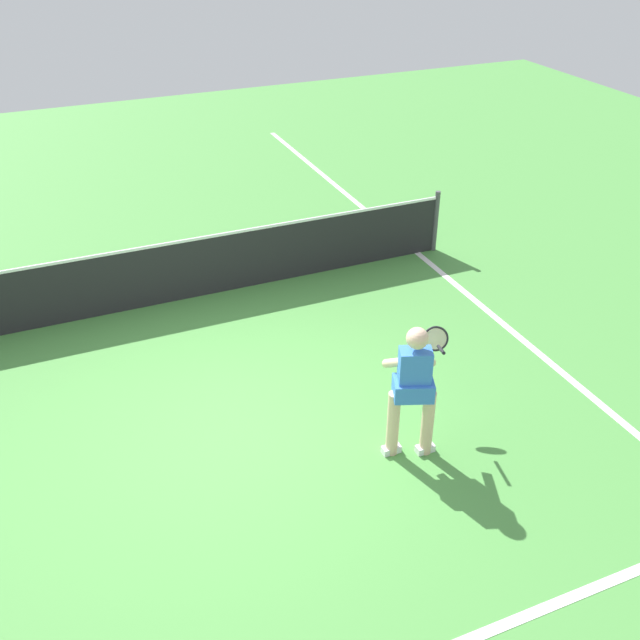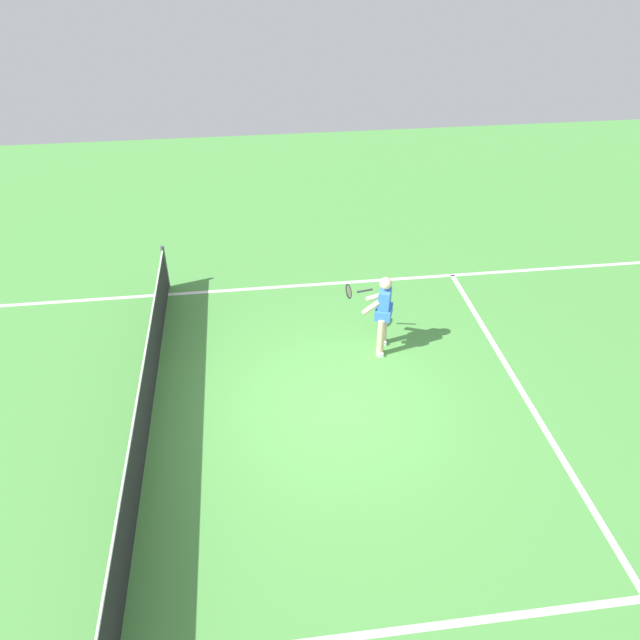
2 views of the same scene
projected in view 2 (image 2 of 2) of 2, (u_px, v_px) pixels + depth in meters
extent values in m
plane|color=#4C9342|center=(335.00, 405.00, 10.29)|extent=(28.53, 28.53, 0.00)
cube|color=white|center=(520.00, 389.00, 10.63)|extent=(7.78, 0.10, 0.01)
cube|color=white|center=(385.00, 632.00, 7.12)|extent=(0.10, 19.95, 0.01)
cube|color=white|center=(309.00, 285.00, 13.45)|extent=(0.10, 19.95, 0.01)
cylinder|color=#4C4C51|center=(165.00, 267.00, 13.09)|extent=(0.08, 0.08, 1.01)
cube|color=#232326|center=(146.00, 402.00, 9.71)|extent=(8.30, 0.02, 0.89)
cube|color=white|center=(141.00, 379.00, 9.45)|extent=(8.30, 0.02, 0.04)
cylinder|color=beige|center=(381.00, 337.00, 11.21)|extent=(0.13, 0.13, 0.78)
cylinder|color=beige|center=(384.00, 326.00, 11.49)|extent=(0.13, 0.13, 0.78)
cube|color=white|center=(380.00, 353.00, 11.41)|extent=(0.20, 0.10, 0.08)
cube|color=white|center=(383.00, 341.00, 11.69)|extent=(0.20, 0.10, 0.08)
cube|color=#3875D6|center=(384.00, 302.00, 10.98)|extent=(0.37, 0.30, 0.52)
cube|color=#3875D6|center=(384.00, 312.00, 11.09)|extent=(0.47, 0.40, 0.20)
sphere|color=beige|center=(386.00, 283.00, 10.75)|extent=(0.22, 0.22, 0.22)
cylinder|color=beige|center=(375.00, 305.00, 10.88)|extent=(0.12, 0.48, 0.37)
cylinder|color=beige|center=(378.00, 296.00, 11.12)|extent=(0.41, 0.40, 0.37)
cylinder|color=black|center=(365.00, 291.00, 11.34)|extent=(0.14, 0.29, 0.14)
torus|color=black|center=(349.00, 291.00, 11.44)|extent=(0.31, 0.21, 0.28)
cylinder|color=beige|center=(349.00, 291.00, 11.44)|extent=(0.26, 0.17, 0.23)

